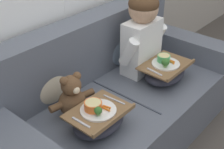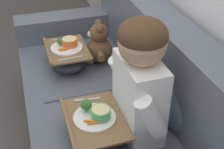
% 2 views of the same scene
% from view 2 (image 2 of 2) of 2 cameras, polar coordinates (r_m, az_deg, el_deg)
% --- Properties ---
extents(ground_plane, '(14.00, 14.00, 0.00)m').
position_cam_2_polar(ground_plane, '(2.33, -1.48, -12.22)').
color(ground_plane, '#4C443D').
extents(couch, '(1.99, 0.98, 0.94)m').
position_cam_2_polar(couch, '(2.11, 0.20, -5.48)').
color(couch, '#565B66').
rests_on(couch, ground_plane).
extents(throw_pillow_behind_child, '(0.36, 0.17, 0.37)m').
position_cam_2_polar(throw_pillow_behind_child, '(1.74, 11.63, -4.22)').
color(throw_pillow_behind_child, slate).
rests_on(throw_pillow_behind_child, couch).
extents(throw_pillow_behind_teddy, '(0.33, 0.16, 0.34)m').
position_cam_2_polar(throw_pillow_behind_teddy, '(2.33, 2.90, 6.95)').
color(throw_pillow_behind_teddy, '#C1B293').
rests_on(throw_pillow_behind_teddy, couch).
extents(child_figure, '(0.47, 0.24, 0.67)m').
position_cam_2_polar(child_figure, '(1.54, 5.17, -0.08)').
color(child_figure, white).
rests_on(child_figure, couch).
extents(teddy_bear, '(0.34, 0.24, 0.32)m').
position_cam_2_polar(teddy_bear, '(2.29, -2.43, 5.38)').
color(teddy_bear, brown).
rests_on(teddy_bear, couch).
extents(lap_tray_child, '(0.40, 0.29, 0.23)m').
position_cam_2_polar(lap_tray_child, '(1.66, -3.14, -9.64)').
color(lap_tray_child, '#2D2D38').
rests_on(lap_tray_child, child_figure).
extents(lap_tray_teddy, '(0.39, 0.29, 0.22)m').
position_cam_2_polar(lap_tray_teddy, '(2.27, -8.14, 3.37)').
color(lap_tray_teddy, '#2D2D38').
rests_on(lap_tray_teddy, teddy_bear).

